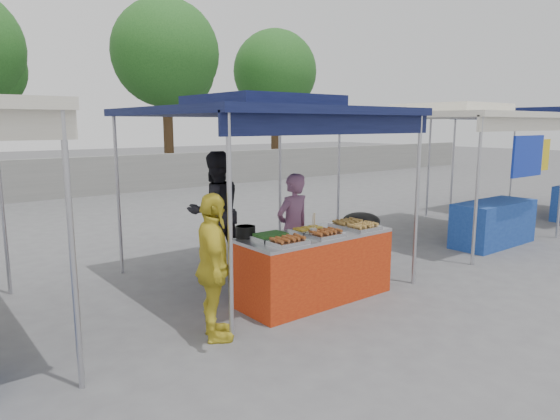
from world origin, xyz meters
TOP-DOWN VIEW (x-y plane):
  - ground_plane at (0.00, 0.00)m, footprint 80.00×80.00m
  - back_wall at (0.00, 11.00)m, footprint 40.00×0.25m
  - main_canopy at (0.00, 0.97)m, footprint 3.20×3.20m
  - neighbor_stall_right at (4.50, 0.57)m, footprint 3.20×3.20m
  - tree_2 at (4.39, 12.69)m, footprint 3.86×3.86m
  - tree_3 at (9.88, 13.32)m, footprint 3.67×3.64m
  - vendor_table at (0.00, -0.10)m, footprint 2.00×0.80m
  - food_tray_fl at (-0.62, -0.34)m, footprint 0.42×0.30m
  - food_tray_fm at (-0.03, -0.33)m, footprint 0.42×0.30m
  - food_tray_fr at (0.62, -0.34)m, footprint 0.42×0.30m
  - food_tray_bl at (-0.63, -0.02)m, footprint 0.42×0.30m
  - food_tray_bm at (-0.03, -0.01)m, footprint 0.42×0.30m
  - food_tray_br at (0.63, -0.05)m, footprint 0.42×0.30m
  - cooking_pot at (-0.81, 0.25)m, footprint 0.24×0.24m
  - skewer_cup at (-0.16, -0.25)m, footprint 0.09×0.09m
  - wok_burner at (1.25, 0.27)m, footprint 0.55×0.55m
  - crate_left at (-0.33, 0.68)m, footprint 0.46×0.32m
  - crate_right at (0.15, 0.41)m, footprint 0.52×0.36m
  - crate_stacked at (0.15, 0.41)m, footprint 0.50×0.35m
  - vendor_woman at (0.23, 0.60)m, footprint 0.58×0.41m
  - helper_man at (-0.30, 1.79)m, footprint 0.91×0.73m
  - customer_person at (-1.61, -0.36)m, footprint 0.71×0.97m

SIDE VIEW (x-z plane):
  - ground_plane at x=0.00m, z-range 0.00..0.00m
  - crate_left at x=-0.33m, z-range 0.00..0.28m
  - crate_right at x=0.15m, z-range 0.00..0.31m
  - vendor_table at x=0.00m, z-range 0.00..0.85m
  - crate_stacked at x=0.15m, z-range 0.31..0.61m
  - wok_burner at x=1.25m, z-range 0.08..1.01m
  - back_wall at x=0.00m, z-range 0.00..1.20m
  - customer_person at x=-1.61m, z-range 0.00..1.52m
  - vendor_woman at x=0.23m, z-range 0.00..1.53m
  - food_tray_fl at x=-0.62m, z-range 0.85..0.92m
  - food_tray_fm at x=-0.03m, z-range 0.85..0.92m
  - food_tray_fr at x=0.62m, z-range 0.85..0.92m
  - food_tray_bl at x=-0.63m, z-range 0.85..0.92m
  - food_tray_bm at x=-0.03m, z-range 0.85..0.92m
  - food_tray_br at x=0.63m, z-range 0.85..0.92m
  - helper_man at x=-0.30m, z-range 0.00..1.80m
  - skewer_cup at x=-0.16m, z-range 0.85..0.96m
  - cooking_pot at x=-0.81m, z-range 0.85..0.99m
  - neighbor_stall_right at x=4.50m, z-range 0.32..2.89m
  - main_canopy at x=0.00m, z-range 1.08..3.65m
  - tree_3 at x=9.88m, z-range 1.15..7.41m
  - tree_2 at x=4.39m, z-range 1.22..7.86m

